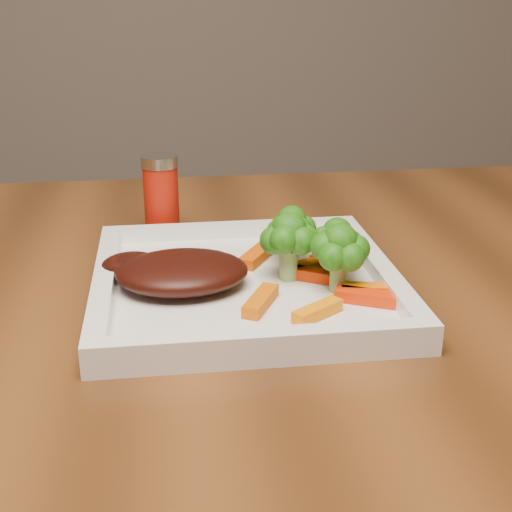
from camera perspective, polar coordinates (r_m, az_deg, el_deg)
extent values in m
cube|color=white|center=(0.65, -0.87, -2.59)|extent=(0.27, 0.27, 0.01)
ellipsoid|color=#390E08|center=(0.64, -5.94, -1.26)|extent=(0.12, 0.09, 0.03)
cube|color=orange|center=(0.58, 4.94, -4.41)|extent=(0.05, 0.04, 0.01)
cube|color=red|center=(0.61, 9.18, -3.29)|extent=(0.06, 0.04, 0.01)
cube|color=#DC6303|center=(0.60, 0.37, -3.59)|extent=(0.04, 0.06, 0.01)
cube|color=#DB6503|center=(0.70, 6.61, -0.03)|extent=(0.06, 0.04, 0.01)
cube|color=#D34E03|center=(0.70, 0.13, 0.12)|extent=(0.05, 0.06, 0.01)
cube|color=red|center=(0.65, 4.90, -1.54)|extent=(0.05, 0.04, 0.01)
cube|color=#FE6504|center=(0.67, 4.41, -0.76)|extent=(0.06, 0.04, 0.01)
cylinder|color=#AB1809|center=(0.79, -7.59, 4.72)|extent=(0.04, 0.04, 0.09)
cube|color=orange|center=(0.63, 9.22, -2.72)|extent=(0.05, 0.02, 0.01)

